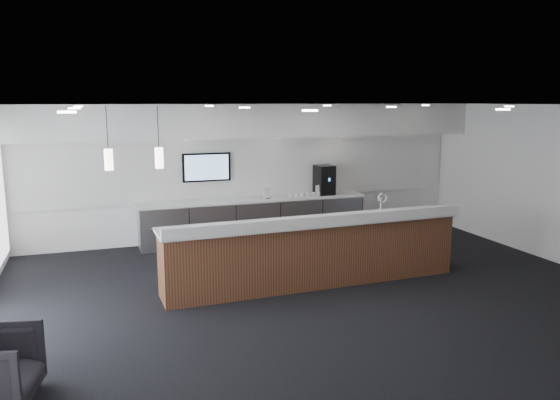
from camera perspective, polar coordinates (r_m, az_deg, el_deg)
name	(u,v)px	position (r m, az deg, el deg)	size (l,w,h in m)	color
ground	(319,294)	(8.91, 4.09, -9.82)	(10.00, 10.00, 0.00)	black
ceiling	(321,105)	(8.37, 4.35, 9.85)	(10.00, 8.00, 0.02)	black
back_wall	(250,172)	(12.25, -3.16, 2.97)	(10.00, 0.02, 3.00)	white
soffit_bulkhead	(255,121)	(11.72, -2.61, 8.29)	(10.00, 0.90, 0.70)	silver
alcove_panel	(250,167)	(12.20, -3.13, 3.42)	(9.80, 0.06, 1.40)	silver
back_credenza	(255,219)	(12.08, -2.65, -2.05)	(5.06, 0.66, 0.95)	gray
wall_tv	(207,167)	(11.90, -7.69, 3.41)	(1.05, 0.08, 0.62)	black
pendant_left	(156,155)	(8.57, -12.87, 4.61)	(0.12, 0.12, 0.30)	#FFE9C6
pendant_right	(108,156)	(8.53, -17.56, 4.36)	(0.12, 0.12, 0.30)	#FFE9C6
ceiling_can_lights	(321,107)	(8.37, 4.35, 9.64)	(7.00, 5.00, 0.02)	white
service_counter	(314,251)	(9.24, 3.54, -5.33)	(5.20, 1.03, 1.49)	#4A2818
coffee_machine	(324,180)	(12.51, 4.64, 2.11)	(0.41, 0.52, 0.67)	black
info_sign_left	(267,193)	(11.95, -1.39, 0.72)	(0.17, 0.02, 0.24)	white
info_sign_right	(319,190)	(12.35, 4.11, 1.01)	(0.18, 0.02, 0.24)	white
cup_0	(319,194)	(12.37, 4.10, 0.66)	(0.09, 0.09, 0.08)	white
cup_1	(313,194)	(12.32, 3.50, 0.62)	(0.09, 0.09, 0.08)	white
cup_2	(308,194)	(12.27, 2.90, 0.59)	(0.09, 0.09, 0.08)	white
cup_3	(302,195)	(12.22, 2.29, 0.55)	(0.09, 0.09, 0.08)	white
cup_4	(296,195)	(12.17, 1.67, 0.52)	(0.09, 0.09, 0.08)	white
cup_5	(290,195)	(12.12, 1.05, 0.48)	(0.09, 0.09, 0.08)	white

